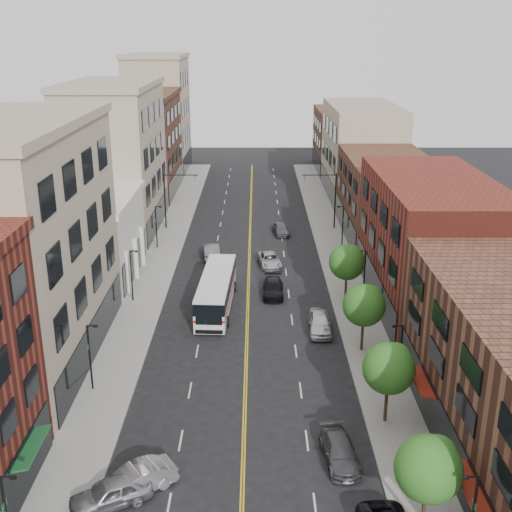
{
  "coord_description": "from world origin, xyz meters",
  "views": [
    {
      "loc": [
        0.78,
        -32.4,
        24.5
      ],
      "look_at": [
        0.77,
        23.01,
        5.0
      ],
      "focal_mm": 45.0,
      "sensor_mm": 36.0,
      "label": 1
    }
  ],
  "objects_px": {
    "car_angle_b": "(135,480)",
    "car_parked_mid": "(340,451)",
    "car_angle_a": "(111,493)",
    "car_parked_far": "(320,323)",
    "car_lane_c": "(281,229)",
    "car_lane_behind": "(211,251)",
    "car_lane_a": "(273,288)",
    "car_lane_b": "(270,260)",
    "city_bus": "(216,289)"
  },
  "relations": [
    {
      "from": "car_parked_far",
      "to": "car_lane_c",
      "type": "distance_m",
      "value": 28.01
    },
    {
      "from": "city_bus",
      "to": "car_lane_behind",
      "type": "bearing_deg",
      "value": 98.48
    },
    {
      "from": "car_lane_c",
      "to": "city_bus",
      "type": "bearing_deg",
      "value": -114.41
    },
    {
      "from": "car_parked_mid",
      "to": "car_lane_a",
      "type": "bearing_deg",
      "value": 91.62
    },
    {
      "from": "car_parked_far",
      "to": "car_lane_c",
      "type": "relative_size",
      "value": 1.12
    },
    {
      "from": "city_bus",
      "to": "car_angle_b",
      "type": "xyz_separation_m",
      "value": [
        -3.09,
        -25.48,
        -1.06
      ]
    },
    {
      "from": "car_lane_c",
      "to": "car_angle_a",
      "type": "bearing_deg",
      "value": -110.39
    },
    {
      "from": "car_lane_behind",
      "to": "car_lane_a",
      "type": "height_order",
      "value": "car_lane_behind"
    },
    {
      "from": "car_angle_b",
      "to": "car_parked_mid",
      "type": "height_order",
      "value": "car_angle_b"
    },
    {
      "from": "car_lane_behind",
      "to": "car_angle_b",
      "type": "bearing_deg",
      "value": 80.67
    },
    {
      "from": "car_angle_b",
      "to": "car_lane_c",
      "type": "height_order",
      "value": "car_angle_b"
    },
    {
      "from": "city_bus",
      "to": "car_lane_a",
      "type": "bearing_deg",
      "value": 31.81
    },
    {
      "from": "car_lane_c",
      "to": "car_lane_behind",
      "type": "bearing_deg",
      "value": -140.29
    },
    {
      "from": "car_angle_b",
      "to": "car_parked_far",
      "type": "height_order",
      "value": "car_parked_far"
    },
    {
      "from": "city_bus",
      "to": "car_lane_behind",
      "type": "distance_m",
      "value": 14.0
    },
    {
      "from": "car_angle_a",
      "to": "car_lane_c",
      "type": "distance_m",
      "value": 50.59
    },
    {
      "from": "car_angle_a",
      "to": "car_lane_behind",
      "type": "distance_m",
      "value": 40.5
    },
    {
      "from": "car_lane_c",
      "to": "car_lane_b",
      "type": "bearing_deg",
      "value": -105.9
    },
    {
      "from": "car_lane_a",
      "to": "car_lane_c",
      "type": "relative_size",
      "value": 1.14
    },
    {
      "from": "car_lane_a",
      "to": "car_lane_b",
      "type": "distance_m",
      "value": 8.34
    },
    {
      "from": "car_angle_b",
      "to": "car_lane_behind",
      "type": "relative_size",
      "value": 0.95
    },
    {
      "from": "car_parked_mid",
      "to": "car_lane_b",
      "type": "bearing_deg",
      "value": 90.11
    },
    {
      "from": "car_angle_a",
      "to": "car_lane_b",
      "type": "height_order",
      "value": "car_angle_a"
    },
    {
      "from": "car_parked_far",
      "to": "car_angle_a",
      "type": "bearing_deg",
      "value": -120.13
    },
    {
      "from": "car_angle_a",
      "to": "car_lane_b",
      "type": "relative_size",
      "value": 0.91
    },
    {
      "from": "car_lane_a",
      "to": "car_lane_b",
      "type": "height_order",
      "value": "car_lane_a"
    },
    {
      "from": "city_bus",
      "to": "car_lane_c",
      "type": "distance_m",
      "value": 23.89
    },
    {
      "from": "car_angle_a",
      "to": "car_angle_b",
      "type": "height_order",
      "value": "car_angle_b"
    },
    {
      "from": "car_lane_b",
      "to": "city_bus",
      "type": "bearing_deg",
      "value": -122.47
    },
    {
      "from": "car_lane_a",
      "to": "car_parked_mid",
      "type": "bearing_deg",
      "value": -81.69
    },
    {
      "from": "car_lane_behind",
      "to": "car_lane_c",
      "type": "bearing_deg",
      "value": -139.37
    },
    {
      "from": "car_lane_a",
      "to": "car_lane_b",
      "type": "xyz_separation_m",
      "value": [
        -0.18,
        8.34,
        -0.03
      ]
    },
    {
      "from": "city_bus",
      "to": "car_lane_c",
      "type": "bearing_deg",
      "value": 76.11
    },
    {
      "from": "car_parked_far",
      "to": "car_lane_behind",
      "type": "bearing_deg",
      "value": 121.0
    },
    {
      "from": "car_parked_far",
      "to": "car_lane_c",
      "type": "bearing_deg",
      "value": 96.65
    },
    {
      "from": "car_angle_b",
      "to": "car_parked_mid",
      "type": "bearing_deg",
      "value": 68.33
    },
    {
      "from": "city_bus",
      "to": "car_angle_a",
      "type": "height_order",
      "value": "city_bus"
    },
    {
      "from": "car_angle_b",
      "to": "car_lane_a",
      "type": "relative_size",
      "value": 0.97
    },
    {
      "from": "car_lane_behind",
      "to": "car_lane_a",
      "type": "distance_m",
      "value": 12.84
    },
    {
      "from": "city_bus",
      "to": "car_lane_a",
      "type": "distance_m",
      "value": 6.23
    },
    {
      "from": "city_bus",
      "to": "car_lane_a",
      "type": "height_order",
      "value": "city_bus"
    },
    {
      "from": "car_angle_a",
      "to": "car_lane_behind",
      "type": "xyz_separation_m",
      "value": [
        2.82,
        40.4,
        0.06
      ]
    },
    {
      "from": "car_angle_a",
      "to": "car_lane_c",
      "type": "relative_size",
      "value": 1.04
    },
    {
      "from": "car_lane_behind",
      "to": "car_lane_a",
      "type": "relative_size",
      "value": 1.02
    },
    {
      "from": "car_angle_b",
      "to": "car_parked_far",
      "type": "xyz_separation_m",
      "value": [
        12.27,
        20.43,
        0.04
      ]
    },
    {
      "from": "car_parked_mid",
      "to": "car_parked_far",
      "type": "relative_size",
      "value": 0.98
    },
    {
      "from": "city_bus",
      "to": "car_parked_far",
      "type": "height_order",
      "value": "city_bus"
    },
    {
      "from": "car_angle_a",
      "to": "car_parked_mid",
      "type": "bearing_deg",
      "value": 79.83
    },
    {
      "from": "car_parked_mid",
      "to": "car_lane_a",
      "type": "xyz_separation_m",
      "value": [
        -3.35,
        25.71,
        0.03
      ]
    },
    {
      "from": "car_parked_far",
      "to": "car_lane_b",
      "type": "distance_m",
      "value": 16.85
    }
  ]
}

